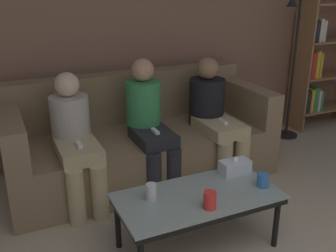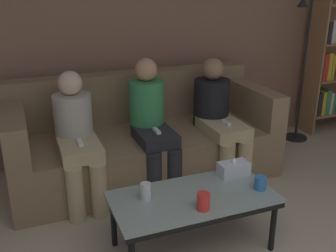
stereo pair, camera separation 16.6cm
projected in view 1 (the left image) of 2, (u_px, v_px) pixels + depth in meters
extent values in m
cube|color=#8C6651|center=(117.00, 29.00, 3.81)|extent=(12.00, 0.06, 2.60)
cube|color=#897051|center=(142.00, 154.00, 3.66)|extent=(2.38, 0.98, 0.45)
cube|color=#897051|center=(127.00, 96.00, 3.83)|extent=(2.38, 0.20, 0.47)
cube|color=#897051|center=(11.00, 134.00, 3.09)|extent=(0.18, 0.98, 0.33)
cube|color=#897051|center=(244.00, 100.00, 3.95)|extent=(0.18, 0.98, 0.33)
cube|color=#8C9E99|center=(198.00, 196.00, 2.61)|extent=(1.09, 0.54, 0.02)
cube|color=black|center=(198.00, 200.00, 2.62)|extent=(1.07, 0.53, 0.04)
cylinder|color=black|center=(276.00, 224.00, 2.69)|extent=(0.04, 0.04, 0.35)
cylinder|color=black|center=(118.00, 225.00, 2.68)|extent=(0.04, 0.04, 0.35)
cylinder|color=black|center=(239.00, 194.00, 3.07)|extent=(0.04, 0.04, 0.35)
cylinder|color=silver|center=(151.00, 192.00, 2.53)|extent=(0.07, 0.07, 0.11)
cylinder|color=#3372BF|center=(263.00, 180.00, 2.70)|extent=(0.08, 0.08, 0.09)
cylinder|color=red|center=(210.00, 200.00, 2.44)|extent=(0.08, 0.08, 0.11)
cube|color=silver|center=(235.00, 167.00, 2.88)|extent=(0.22, 0.12, 0.10)
sphere|color=white|center=(235.00, 159.00, 2.86)|extent=(0.04, 0.04, 0.04)
cube|color=#9E754C|center=(301.00, 61.00, 4.62)|extent=(0.02, 0.32, 1.70)
cube|color=#9E754C|center=(320.00, 108.00, 5.00)|extent=(0.80, 0.32, 0.02)
cube|color=#232328|center=(302.00, 100.00, 4.82)|extent=(0.06, 0.24, 0.28)
cube|color=gold|center=(306.00, 99.00, 4.85)|extent=(0.05, 0.24, 0.29)
cube|color=#38844C|center=(310.00, 98.00, 4.87)|extent=(0.06, 0.24, 0.30)
cube|color=silver|center=(313.00, 99.00, 4.89)|extent=(0.04, 0.24, 0.26)
cube|color=#38844C|center=(315.00, 99.00, 4.91)|extent=(0.03, 0.24, 0.24)
cube|color=#9E754C|center=(325.00, 75.00, 4.85)|extent=(0.80, 0.32, 0.02)
cube|color=red|center=(307.00, 65.00, 4.67)|extent=(0.06, 0.24, 0.30)
cube|color=gold|center=(311.00, 63.00, 4.69)|extent=(0.05, 0.24, 0.32)
cube|color=gold|center=(314.00, 64.00, 4.72)|extent=(0.03, 0.24, 0.29)
cube|color=#9E754C|center=(330.00, 41.00, 4.70)|extent=(0.80, 0.32, 0.02)
cube|color=#232328|center=(311.00, 31.00, 4.53)|extent=(0.05, 0.24, 0.24)
cube|color=silver|center=(314.00, 30.00, 4.55)|extent=(0.05, 0.24, 0.26)
cube|color=silver|center=(317.00, 30.00, 4.57)|extent=(0.04, 0.24, 0.24)
cube|color=#9E754C|center=(335.00, 3.00, 4.55)|extent=(0.80, 0.32, 0.02)
cylinder|color=black|center=(286.00, 135.00, 4.69)|extent=(0.26, 0.26, 0.02)
cylinder|color=black|center=(294.00, 62.00, 4.38)|extent=(0.03, 0.03, 1.78)
cone|color=black|center=(292.00, 2.00, 4.16)|extent=(0.12, 0.12, 0.10)
cylinder|color=tan|center=(76.00, 197.00, 2.93)|extent=(0.13, 0.13, 0.45)
cylinder|color=tan|center=(100.00, 192.00, 3.00)|extent=(0.13, 0.13, 0.45)
cube|color=tan|center=(78.00, 150.00, 3.07)|extent=(0.31, 0.47, 0.10)
cylinder|color=#B7B2A8|center=(70.00, 121.00, 3.21)|extent=(0.31, 0.31, 0.43)
sphere|color=beige|center=(67.00, 84.00, 3.10)|extent=(0.20, 0.20, 0.20)
cube|color=white|center=(79.00, 145.00, 3.00)|extent=(0.04, 0.12, 0.02)
cylinder|color=#28282D|center=(154.00, 179.00, 3.21)|extent=(0.13, 0.13, 0.45)
cylinder|color=#28282D|center=(174.00, 174.00, 3.28)|extent=(0.13, 0.13, 0.45)
cube|color=#28282D|center=(153.00, 137.00, 3.33)|extent=(0.30, 0.43, 0.10)
cylinder|color=#388E51|center=(143.00, 108.00, 3.45)|extent=(0.30, 0.30, 0.48)
sphere|color=tan|center=(142.00, 70.00, 3.33)|extent=(0.20, 0.20, 0.20)
cube|color=white|center=(155.00, 131.00, 3.27)|extent=(0.04, 0.12, 0.02)
cylinder|color=tan|center=(224.00, 167.00, 3.41)|extent=(0.13, 0.13, 0.45)
cylinder|color=tan|center=(242.00, 163.00, 3.48)|extent=(0.13, 0.13, 0.45)
cube|color=tan|center=(220.00, 127.00, 3.56)|extent=(0.33, 0.49, 0.10)
cylinder|color=black|center=(207.00, 102.00, 3.71)|extent=(0.33, 0.33, 0.44)
sphere|color=#997051|center=(208.00, 68.00, 3.60)|extent=(0.20, 0.20, 0.20)
cube|color=white|center=(223.00, 121.00, 3.49)|extent=(0.04, 0.12, 0.02)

